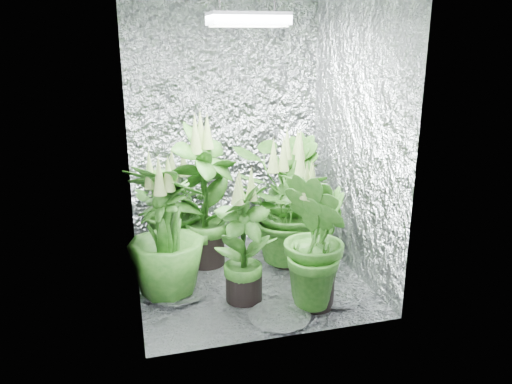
{
  "coord_description": "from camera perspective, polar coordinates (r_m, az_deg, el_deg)",
  "views": [
    {
      "loc": [
        -0.83,
        -3.27,
        1.71
      ],
      "look_at": [
        0.05,
        0.0,
        0.67
      ],
      "focal_mm": 35.0,
      "sensor_mm": 36.0,
      "label": 1
    }
  ],
  "objects": [
    {
      "name": "plant_f",
      "position": [
        3.31,
        -1.43,
        -5.72
      ],
      "size": [
        0.63,
        0.63,
        0.93
      ],
      "rotation": [
        0.0,
        0.0,
        3.89
      ],
      "color": "black",
      "rests_on": "ground"
    },
    {
      "name": "ground",
      "position": [
        3.78,
        -0.81,
        -9.77
      ],
      "size": [
        1.6,
        1.6,
        0.0
      ],
      "primitive_type": "plane",
      "color": "silver",
      "rests_on": "ground"
    },
    {
      "name": "plant_d",
      "position": [
        3.4,
        -10.26,
        -4.52
      ],
      "size": [
        0.72,
        0.72,
        1.02
      ],
      "rotation": [
        0.0,
        0.0,
        2.53
      ],
      "color": "black",
      "rests_on": "ground"
    },
    {
      "name": "walls",
      "position": [
        3.44,
        -0.88,
        5.24
      ],
      "size": [
        1.62,
        1.62,
        2.0
      ],
      "color": "silver",
      "rests_on": "ground"
    },
    {
      "name": "plant_b",
      "position": [
        3.82,
        -5.9,
        -0.64
      ],
      "size": [
        0.81,
        0.81,
        1.18
      ],
      "rotation": [
        0.0,
        0.0,
        0.75
      ],
      "color": "black",
      "rests_on": "ground"
    },
    {
      "name": "plant_g",
      "position": [
        3.25,
        6.95,
        -5.58
      ],
      "size": [
        0.5,
        0.5,
        1.0
      ],
      "rotation": [
        0.0,
        0.0,
        4.71
      ],
      "color": "black",
      "rests_on": "ground"
    },
    {
      "name": "circulation_fan",
      "position": [
        4.28,
        5.57,
        -4.36
      ],
      "size": [
        0.15,
        0.3,
        0.35
      ],
      "rotation": [
        0.0,
        0.0,
        0.08
      ],
      "color": "black",
      "rests_on": "ground"
    },
    {
      "name": "plant_a",
      "position": [
        4.09,
        -9.07,
        -1.58
      ],
      "size": [
        0.84,
        0.84,
        0.88
      ],
      "rotation": [
        0.0,
        0.0,
        0.19
      ],
      "color": "black",
      "rests_on": "ground"
    },
    {
      "name": "plant_c",
      "position": [
        4.14,
        3.98,
        -0.26
      ],
      "size": [
        0.61,
        0.61,
        1.03
      ],
      "rotation": [
        0.0,
        0.0,
        1.38
      ],
      "color": "black",
      "rests_on": "ground"
    },
    {
      "name": "plant_label",
      "position": [
        3.31,
        7.91,
        -8.27
      ],
      "size": [
        0.06,
        0.05,
        0.08
      ],
      "primitive_type": "cube",
      "rotation": [
        -0.21,
        0.0,
        0.64
      ],
      "color": "white",
      "rests_on": "plant_g"
    },
    {
      "name": "grow_lamp",
      "position": [
        3.37,
        -0.94,
        19.11
      ],
      "size": [
        0.5,
        0.3,
        0.22
      ],
      "color": "gray",
      "rests_on": "ceiling"
    },
    {
      "name": "plant_e",
      "position": [
        3.84,
        3.83,
        -1.68
      ],
      "size": [
        1.05,
        1.05,
        1.0
      ],
      "rotation": [
        0.0,
        0.0,
        3.49
      ],
      "color": "black",
      "rests_on": "ground"
    }
  ]
}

